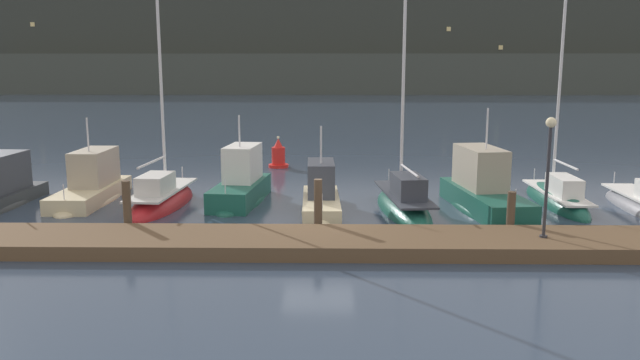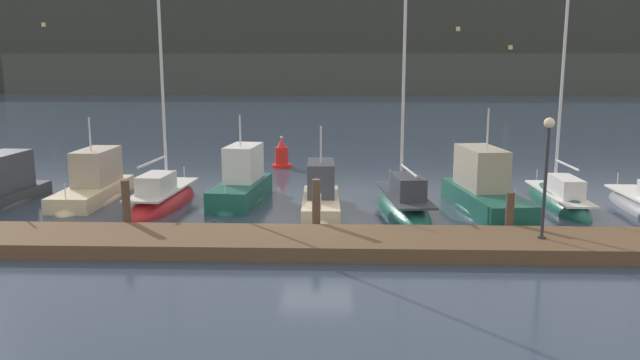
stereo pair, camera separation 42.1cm
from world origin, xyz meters
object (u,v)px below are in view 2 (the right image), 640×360
(motorboat_berth_2, at_px, (94,190))
(motorboat_berth_4, at_px, (242,190))
(sailboat_berth_3, at_px, (163,202))
(motorboat_berth_5, at_px, (321,204))
(sailboat_berth_8, at_px, (558,202))
(dock_lamppost, at_px, (547,158))
(motorboat_berth_7, at_px, (484,199))
(sailboat_berth_6, at_px, (404,207))
(channel_buoy, at_px, (282,156))

(motorboat_berth_2, bearing_deg, motorboat_berth_4, -1.37)
(sailboat_berth_3, height_order, motorboat_berth_5, sailboat_berth_3)
(sailboat_berth_8, bearing_deg, motorboat_berth_5, -171.50)
(sailboat_berth_3, xyz_separation_m, dock_lamppost, (13.51, -6.00, 2.81))
(dock_lamppost, bearing_deg, motorboat_berth_7, 95.46)
(motorboat_berth_5, distance_m, sailboat_berth_6, 3.26)
(sailboat_berth_6, distance_m, motorboat_berth_7, 3.23)
(channel_buoy, bearing_deg, sailboat_berth_3, -112.14)
(motorboat_berth_4, relative_size, channel_buoy, 3.12)
(sailboat_berth_8, height_order, dock_lamppost, sailboat_berth_8)
(motorboat_berth_7, bearing_deg, motorboat_berth_4, 172.33)
(motorboat_berth_4, relative_size, motorboat_berth_5, 1.03)
(motorboat_berth_7, xyz_separation_m, channel_buoy, (-9.01, 10.24, 0.15))
(motorboat_berth_2, bearing_deg, channel_buoy, 50.45)
(motorboat_berth_7, height_order, dock_lamppost, dock_lamppost)
(motorboat_berth_5, bearing_deg, sailboat_berth_6, 1.36)
(motorboat_berth_2, xyz_separation_m, motorboat_berth_7, (16.24, -1.48, 0.07))
(sailboat_berth_8, relative_size, channel_buoy, 5.24)
(sailboat_berth_3, relative_size, dock_lamppost, 2.69)
(channel_buoy, bearing_deg, motorboat_berth_2, -129.55)
(motorboat_berth_4, height_order, sailboat_berth_6, sailboat_berth_6)
(motorboat_berth_2, bearing_deg, sailboat_berth_3, -17.03)
(sailboat_berth_3, bearing_deg, dock_lamppost, -23.93)
(motorboat_berth_5, relative_size, sailboat_berth_6, 0.59)
(sailboat_berth_6, xyz_separation_m, motorboat_berth_7, (3.20, 0.31, 0.31))
(sailboat_berth_6, bearing_deg, motorboat_berth_2, 172.18)
(sailboat_berth_3, height_order, channel_buoy, sailboat_berth_3)
(channel_buoy, bearing_deg, motorboat_berth_5, -76.46)
(sailboat_berth_6, height_order, motorboat_berth_7, sailboat_berth_6)
(sailboat_berth_3, bearing_deg, motorboat_berth_4, 15.18)
(motorboat_berth_4, bearing_deg, sailboat_berth_8, -1.13)
(motorboat_berth_5, bearing_deg, sailboat_berth_8, 8.50)
(sailboat_berth_6, bearing_deg, motorboat_berth_7, 5.55)
(sailboat_berth_6, xyz_separation_m, dock_lamppost, (3.73, -5.20, 2.79))
(motorboat_berth_4, relative_size, sailboat_berth_8, 0.59)
(motorboat_berth_7, bearing_deg, sailboat_berth_3, 177.87)
(motorboat_berth_2, relative_size, sailboat_berth_3, 0.61)
(motorboat_berth_2, distance_m, motorboat_berth_5, 9.97)
(dock_lamppost, bearing_deg, sailboat_berth_3, 156.07)
(motorboat_berth_5, distance_m, motorboat_berth_7, 6.47)
(motorboat_berth_5, xyz_separation_m, channel_buoy, (-2.56, 10.62, 0.33))
(sailboat_berth_8, bearing_deg, channel_buoy, 143.31)
(motorboat_berth_2, relative_size, sailboat_berth_8, 0.67)
(sailboat_berth_6, height_order, dock_lamppost, sailboat_berth_6)
(motorboat_berth_4, height_order, sailboat_berth_8, sailboat_berth_8)
(sailboat_berth_6, height_order, channel_buoy, sailboat_berth_6)
(motorboat_berth_4, xyz_separation_m, dock_lamppost, (10.39, -6.84, 2.47))
(motorboat_berth_5, distance_m, sailboat_berth_8, 9.85)
(motorboat_berth_4, height_order, dock_lamppost, dock_lamppost)
(sailboat_berth_3, bearing_deg, motorboat_berth_2, 162.97)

